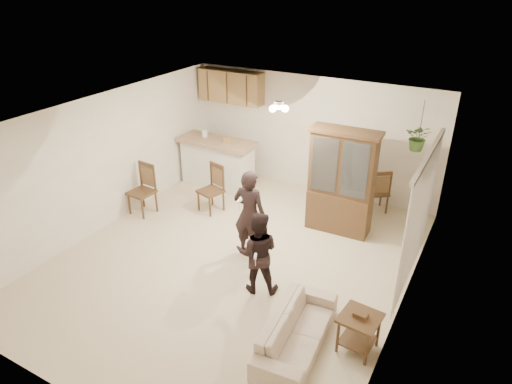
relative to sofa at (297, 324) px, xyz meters
The scene contains 23 objects.
floor 2.18m from the sofa, 144.06° to the left, with size 6.50×6.50×0.00m, color #C4AF94.
ceiling 3.03m from the sofa, 144.06° to the left, with size 5.50×6.50×0.02m, color silver.
wall_back 4.91m from the sofa, 111.07° to the left, with size 5.50×0.02×2.50m, color white.
wall_front 2.79m from the sofa, 131.13° to the right, with size 5.50×0.02×2.50m, color white.
wall_left 4.74m from the sofa, 164.32° to the left, with size 0.02×6.50×2.50m, color white.
wall_right 1.84m from the sofa, 51.23° to the left, with size 0.02×6.50×2.50m, color white.
breakfast_bar 5.09m from the sofa, 134.82° to the left, with size 1.60×0.55×1.00m, color silver.
bar_top 5.14m from the sofa, 134.82° to the left, with size 1.75×0.70×0.08m, color #9F7C5F.
upper_cabinets 5.92m from the sofa, 130.04° to the left, with size 1.50×0.34×0.70m, color olive.
vertical_blinds 2.48m from the sofa, 65.77° to the left, with size 0.06×2.30×2.10m, color beige, non-canonical shape.
ceiling_fixture 3.54m from the sofa, 122.01° to the left, with size 0.36×0.36×0.20m, color #FFEDBF, non-canonical shape.
hanging_plant 3.99m from the sofa, 81.27° to the left, with size 0.43×0.37×0.48m, color #305120.
plant_cord 4.12m from the sofa, 81.27° to the left, with size 0.01×0.01×0.65m, color black.
sofa is the anchor object (origin of this frame).
adult 2.30m from the sofa, 135.54° to the left, with size 0.66×0.43×1.80m, color black.
child 1.32m from the sofa, 142.25° to the left, with size 0.66×0.51×1.35m, color black.
china_hutch 3.20m from the sofa, 100.12° to the left, with size 1.26×0.52×1.97m.
side_table 0.79m from the sofa, 24.81° to the left, with size 0.53×0.53×0.59m.
chair_bar 4.57m from the sofa, 156.84° to the left, with size 0.49×0.49×1.03m.
chair_hutch_left 3.98m from the sofa, 140.28° to the left, with size 0.53×0.53×0.98m.
chair_hutch_right 4.19m from the sofa, 91.91° to the left, with size 0.57×0.57×0.92m.
controller_adult 2.15m from the sofa, 142.60° to the left, with size 0.04×0.14×0.04m, color white.
controller_child 1.12m from the sofa, 150.67° to the left, with size 0.04×0.12×0.04m, color white.
Camera 1 is at (3.45, -5.44, 4.49)m, focal length 32.00 mm.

